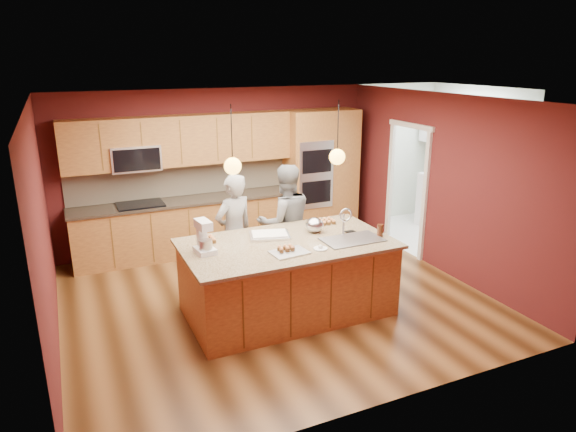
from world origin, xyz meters
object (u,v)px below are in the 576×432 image
island (289,277)px  person_right (285,223)px  mixing_bowl (315,225)px  stand_mixer (204,239)px  person_left (234,232)px

island → person_right: person_right is taller
island → mixing_bowl: island is taller
island → stand_mixer: 1.24m
stand_mixer → person_right: bearing=25.6°
person_right → mixing_bowl: 0.81m
person_right → mixing_bowl: person_right is taller
stand_mixer → mixing_bowl: size_ratio=1.67×
person_left → stand_mixer: size_ratio=4.18×
person_left → island: bearing=93.0°
person_left → stand_mixer: (-0.67, -0.91, 0.30)m
mixing_bowl → person_left: bearing=138.0°
island → person_left: (-0.39, 0.99, 0.34)m
person_left → mixing_bowl: person_left is taller
island → person_left: person_left is taller
person_right → mixing_bowl: (0.08, -0.78, 0.19)m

